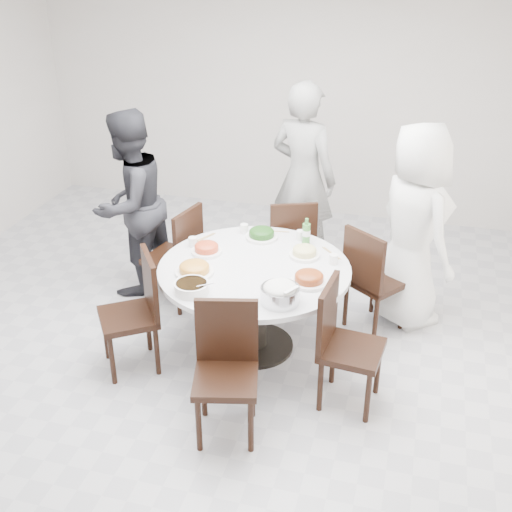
% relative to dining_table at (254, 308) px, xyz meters
% --- Properties ---
extents(floor, '(6.00, 6.00, 0.01)m').
position_rel_dining_table_xyz_m(floor, '(-0.33, -0.08, -0.38)').
color(floor, '#BABABF').
rests_on(floor, ground).
extents(wall_back, '(6.00, 0.01, 2.80)m').
position_rel_dining_table_xyz_m(wall_back, '(-0.33, 2.92, 1.02)').
color(wall_back, silver).
rests_on(wall_back, ground).
extents(dining_table, '(1.50, 1.50, 0.75)m').
position_rel_dining_table_xyz_m(dining_table, '(0.00, 0.00, 0.00)').
color(dining_table, silver).
rests_on(dining_table, floor).
extents(chair_ne, '(0.59, 0.59, 0.95)m').
position_rel_dining_table_xyz_m(chair_ne, '(0.91, 0.56, 0.10)').
color(chair_ne, black).
rests_on(chair_ne, floor).
extents(chair_n, '(0.55, 0.55, 0.95)m').
position_rel_dining_table_xyz_m(chair_n, '(0.06, 1.02, 0.10)').
color(chair_n, black).
rests_on(chair_n, floor).
extents(chair_nw, '(0.50, 0.50, 0.95)m').
position_rel_dining_table_xyz_m(chair_nw, '(-0.90, 0.50, 0.10)').
color(chair_nw, black).
rests_on(chair_nw, floor).
extents(chair_sw, '(0.58, 0.58, 0.95)m').
position_rel_dining_table_xyz_m(chair_sw, '(-0.86, -0.50, 0.10)').
color(chair_sw, black).
rests_on(chair_sw, floor).
extents(chair_s, '(0.51, 0.51, 0.95)m').
position_rel_dining_table_xyz_m(chair_s, '(0.08, -1.02, 0.10)').
color(chair_s, black).
rests_on(chair_s, floor).
extents(chair_se, '(0.46, 0.46, 0.95)m').
position_rel_dining_table_xyz_m(chair_se, '(0.84, -0.48, 0.10)').
color(chair_se, black).
rests_on(chair_se, floor).
extents(diner_right, '(0.97, 1.03, 1.76)m').
position_rel_dining_table_xyz_m(diner_right, '(1.16, 0.78, 0.51)').
color(diner_right, white).
rests_on(diner_right, floor).
extents(diner_middle, '(0.79, 0.64, 1.87)m').
position_rel_dining_table_xyz_m(diner_middle, '(0.07, 1.53, 0.56)').
color(diner_middle, black).
rests_on(diner_middle, floor).
extents(diner_left, '(0.84, 0.97, 1.72)m').
position_rel_dining_table_xyz_m(diner_left, '(-1.35, 0.66, 0.48)').
color(diner_left, '#222227').
rests_on(diner_left, floor).
extents(dish_greens, '(0.27, 0.27, 0.07)m').
position_rel_dining_table_xyz_m(dish_greens, '(-0.07, 0.50, 0.41)').
color(dish_greens, white).
rests_on(dish_greens, dining_table).
extents(dish_pale, '(0.24, 0.24, 0.07)m').
position_rel_dining_table_xyz_m(dish_pale, '(0.34, 0.27, 0.41)').
color(dish_pale, white).
rests_on(dish_pale, dining_table).
extents(dish_orange, '(0.25, 0.25, 0.07)m').
position_rel_dining_table_xyz_m(dish_orange, '(-0.43, 0.13, 0.41)').
color(dish_orange, white).
rests_on(dish_orange, dining_table).
extents(dish_redbrown, '(0.27, 0.27, 0.07)m').
position_rel_dining_table_xyz_m(dish_redbrown, '(0.46, -0.14, 0.41)').
color(dish_redbrown, white).
rests_on(dish_redbrown, dining_table).
extents(dish_tofu, '(0.30, 0.30, 0.08)m').
position_rel_dining_table_xyz_m(dish_tofu, '(-0.41, -0.22, 0.41)').
color(dish_tofu, white).
rests_on(dish_tofu, dining_table).
extents(rice_bowl, '(0.28, 0.28, 0.12)m').
position_rel_dining_table_xyz_m(rice_bowl, '(0.31, -0.45, 0.43)').
color(rice_bowl, silver).
rests_on(rice_bowl, dining_table).
extents(soup_bowl, '(0.25, 0.25, 0.08)m').
position_rel_dining_table_xyz_m(soup_bowl, '(-0.34, -0.49, 0.41)').
color(soup_bowl, white).
rests_on(soup_bowl, dining_table).
extents(beverage_bottle, '(0.07, 0.07, 0.23)m').
position_rel_dining_table_xyz_m(beverage_bottle, '(0.31, 0.51, 0.49)').
color(beverage_bottle, '#3B7F32').
rests_on(beverage_bottle, dining_table).
extents(tea_cups, '(0.07, 0.07, 0.08)m').
position_rel_dining_table_xyz_m(tea_cups, '(-0.02, 0.63, 0.42)').
color(tea_cups, white).
rests_on(tea_cups, dining_table).
extents(chopsticks, '(0.24, 0.04, 0.01)m').
position_rel_dining_table_xyz_m(chopsticks, '(-0.03, 0.63, 0.38)').
color(chopsticks, tan).
rests_on(chopsticks, dining_table).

